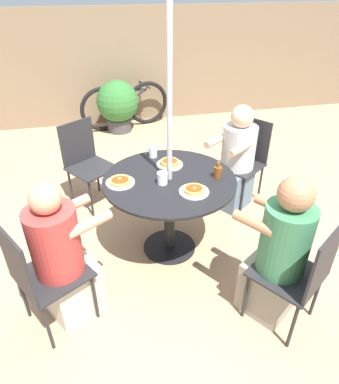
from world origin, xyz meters
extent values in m
plane|color=tan|center=(0.00, 0.00, 0.00)|extent=(12.00, 12.00, 0.00)
cube|color=#7A664C|center=(0.00, 3.42, 0.89)|extent=(10.00, 0.06, 1.78)
cylinder|color=black|center=(0.00, 0.00, 0.01)|extent=(0.48, 0.48, 0.01)
cylinder|color=black|center=(0.00, 0.00, 0.36)|extent=(0.09, 0.09, 0.72)
cylinder|color=black|center=(0.00, 0.00, 0.73)|extent=(1.10, 1.10, 0.02)
cylinder|color=#ADADB2|center=(0.00, 0.00, 1.01)|extent=(0.04, 0.04, 2.02)
cylinder|color=#232326|center=(-0.88, -0.32, 0.21)|extent=(0.02, 0.02, 0.43)
cylinder|color=#232326|center=(-0.69, -0.63, 0.21)|extent=(0.02, 0.02, 0.43)
cylinder|color=#232326|center=(-1.19, -0.51, 0.21)|extent=(0.02, 0.02, 0.43)
cylinder|color=#232326|center=(-1.00, -0.82, 0.21)|extent=(0.02, 0.02, 0.43)
cube|color=#232326|center=(-0.94, -0.57, 0.44)|extent=(0.59, 0.59, 0.02)
cube|color=#232326|center=(-1.11, -0.68, 0.67)|extent=(0.23, 0.36, 0.46)
cube|color=beige|center=(-0.85, -0.52, 0.21)|extent=(0.46, 0.45, 0.43)
cylinder|color=#B73833|center=(-0.89, -0.54, 0.68)|extent=(0.33, 0.33, 0.51)
sphere|color=tan|center=(-0.89, -0.54, 1.02)|extent=(0.20, 0.20, 0.20)
cylinder|color=tan|center=(-0.79, -0.33, 0.80)|extent=(0.31, 0.23, 0.07)
cylinder|color=tan|center=(-0.66, -0.55, 0.80)|extent=(0.31, 0.23, 0.07)
cylinder|color=#232326|center=(0.36, -0.87, 0.21)|extent=(0.02, 0.02, 0.43)
cylinder|color=#232326|center=(0.66, -0.67, 0.21)|extent=(0.02, 0.02, 0.43)
cylinder|color=#232326|center=(0.56, -1.17, 0.21)|extent=(0.02, 0.02, 0.43)
cylinder|color=#232326|center=(0.86, -0.97, 0.21)|extent=(0.02, 0.02, 0.43)
cube|color=#232326|center=(0.61, -0.92, 0.44)|extent=(0.59, 0.59, 0.02)
cube|color=#232326|center=(0.72, -1.09, 0.67)|extent=(0.35, 0.24, 0.46)
cube|color=gray|center=(0.55, -0.83, 0.21)|extent=(0.45, 0.46, 0.43)
cylinder|color=#38754C|center=(0.58, -0.87, 0.69)|extent=(0.33, 0.33, 0.52)
sphere|color=#A3704C|center=(0.58, -0.87, 1.05)|extent=(0.23, 0.23, 0.23)
cylinder|color=#A3704C|center=(0.37, -0.79, 0.81)|extent=(0.22, 0.28, 0.07)
cylinder|color=#A3704C|center=(0.59, -0.65, 0.81)|extent=(0.22, 0.28, 0.07)
cylinder|color=#232326|center=(0.86, 0.37, 0.21)|extent=(0.02, 0.02, 0.43)
cylinder|color=#232326|center=(0.66, 0.67, 0.21)|extent=(0.02, 0.02, 0.43)
cylinder|color=#232326|center=(1.16, 0.57, 0.21)|extent=(0.02, 0.02, 0.43)
cylinder|color=#232326|center=(0.96, 0.87, 0.21)|extent=(0.02, 0.02, 0.43)
cube|color=#232326|center=(0.91, 0.62, 0.44)|extent=(0.59, 0.59, 0.02)
cube|color=#232326|center=(1.08, 0.73, 0.67)|extent=(0.24, 0.34, 0.46)
cube|color=slate|center=(0.82, 0.56, 0.21)|extent=(0.48, 0.47, 0.43)
cylinder|color=#B2B2B2|center=(0.86, 0.59, 0.66)|extent=(0.35, 0.35, 0.47)
sphere|color=#DBA884|center=(0.86, 0.59, 1.00)|extent=(0.23, 0.23, 0.23)
cylinder|color=#DBA884|center=(0.77, 0.36, 0.77)|extent=(0.32, 0.25, 0.07)
cylinder|color=#DBA884|center=(0.62, 0.59, 0.77)|extent=(0.32, 0.25, 0.07)
cylinder|color=#232326|center=(-0.38, 0.86, 0.21)|extent=(0.02, 0.02, 0.43)
cylinder|color=#232326|center=(-0.67, 0.65, 0.21)|extent=(0.02, 0.02, 0.43)
cylinder|color=#232326|center=(-0.59, 1.15, 0.21)|extent=(0.02, 0.02, 0.43)
cylinder|color=#232326|center=(-0.88, 0.95, 0.21)|extent=(0.02, 0.02, 0.43)
cube|color=#232326|center=(-0.63, 0.90, 0.44)|extent=(0.59, 0.59, 0.02)
cube|color=#232326|center=(-0.75, 1.07, 0.67)|extent=(0.34, 0.25, 0.46)
cylinder|color=silver|center=(0.05, 0.23, 0.75)|extent=(0.23, 0.23, 0.01)
cylinder|color=#BC8947|center=(0.05, 0.22, 0.76)|extent=(0.17, 0.17, 0.01)
cylinder|color=#BC8947|center=(0.05, 0.23, 0.77)|extent=(0.17, 0.17, 0.01)
cylinder|color=#BC8947|center=(0.05, 0.23, 0.78)|extent=(0.16, 0.16, 0.01)
ellipsoid|color=brown|center=(0.05, 0.23, 0.79)|extent=(0.13, 0.12, 0.00)
cube|color=#F4E084|center=(0.05, 0.23, 0.79)|extent=(0.03, 0.03, 0.01)
cylinder|color=silver|center=(0.14, -0.25, 0.75)|extent=(0.23, 0.23, 0.01)
cylinder|color=#BC8947|center=(0.14, -0.25, 0.76)|extent=(0.16, 0.16, 0.01)
cylinder|color=#BC8947|center=(0.14, -0.25, 0.77)|extent=(0.16, 0.16, 0.01)
ellipsoid|color=brown|center=(0.14, -0.25, 0.78)|extent=(0.13, 0.12, 0.00)
cube|color=#F4E084|center=(0.14, -0.26, 0.79)|extent=(0.03, 0.03, 0.01)
cylinder|color=silver|center=(-0.40, 0.01, 0.75)|extent=(0.23, 0.23, 0.01)
cylinder|color=#BC8947|center=(-0.40, 0.02, 0.76)|extent=(0.18, 0.18, 0.01)
cylinder|color=#BC8947|center=(-0.40, 0.01, 0.77)|extent=(0.18, 0.18, 0.01)
ellipsoid|color=brown|center=(-0.40, 0.01, 0.78)|extent=(0.14, 0.13, 0.00)
cube|color=#F4E084|center=(-0.41, 0.02, 0.78)|extent=(0.03, 0.03, 0.01)
cylinder|color=brown|center=(0.39, -0.07, 0.79)|extent=(0.06, 0.06, 0.10)
cylinder|color=brown|center=(0.39, -0.07, 0.86)|extent=(0.03, 0.03, 0.04)
torus|color=brown|center=(0.42, -0.07, 0.81)|extent=(0.05, 0.01, 0.05)
cylinder|color=white|center=(-0.07, -0.06, 0.79)|extent=(0.08, 0.08, 0.09)
cylinder|color=white|center=(-0.07, -0.06, 0.84)|extent=(0.08, 0.08, 0.01)
cylinder|color=silver|center=(-0.06, 0.43, 0.79)|extent=(0.08, 0.08, 0.10)
torus|color=black|center=(-0.40, 3.02, 0.35)|extent=(0.71, 0.21, 0.71)
torus|color=black|center=(0.35, 3.18, 0.35)|extent=(0.71, 0.21, 0.71)
cylinder|color=#232326|center=(-0.02, 3.10, 0.59)|extent=(0.63, 0.16, 0.03)
cylinder|color=#232326|center=(0.13, 3.13, 0.47)|extent=(0.48, 0.13, 0.27)
cylinder|color=#232326|center=(-0.21, 3.06, 0.64)|extent=(0.03, 0.03, 0.10)
ellipsoid|color=black|center=(-0.21, 3.06, 0.71)|extent=(0.21, 0.11, 0.04)
cylinder|color=#232326|center=(0.32, 3.17, 0.66)|extent=(0.12, 0.44, 0.03)
cylinder|color=#3D3D3F|center=(-0.16, 2.96, 0.10)|extent=(0.39, 0.39, 0.21)
sphere|color=#2D662D|center=(-0.16, 2.96, 0.48)|extent=(0.65, 0.65, 0.65)
camera|label=1|loc=(-0.54, -2.37, 2.15)|focal=32.00mm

